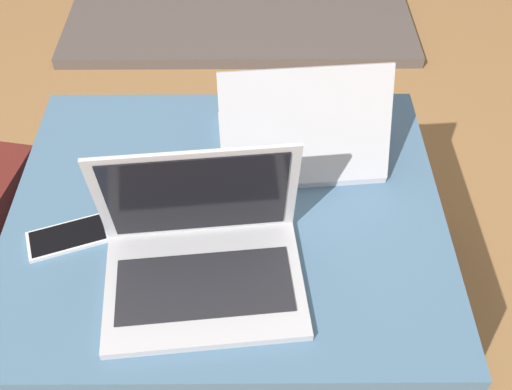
% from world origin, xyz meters
% --- Properties ---
extents(ground_plane, '(14.00, 14.00, 0.00)m').
position_xyz_m(ground_plane, '(0.00, 0.00, 0.00)').
color(ground_plane, '#9E7042').
extents(ottoman, '(0.86, 0.73, 0.46)m').
position_xyz_m(ottoman, '(0.00, 0.00, 0.23)').
color(ottoman, '#2A3D4E').
rests_on(ottoman, ground_plane).
extents(laptop_near, '(0.37, 0.28, 0.26)m').
position_xyz_m(laptop_near, '(-0.04, -0.15, 0.51)').
color(laptop_near, silver).
rests_on(laptop_near, ottoman).
extents(laptop_far, '(0.35, 0.27, 0.24)m').
position_xyz_m(laptop_far, '(0.15, 0.15, 0.51)').
color(laptop_far, silver).
rests_on(laptop_far, ottoman).
extents(cell_phone, '(0.17, 0.12, 0.01)m').
position_xyz_m(cell_phone, '(-0.30, -0.07, 0.46)').
color(cell_phone, white).
rests_on(cell_phone, ottoman).
extents(fireplace_hearth, '(1.40, 0.50, 0.04)m').
position_xyz_m(fireplace_hearth, '(0.00, 1.35, 0.02)').
color(fireplace_hearth, '#564C47').
rests_on(fireplace_hearth, ground_plane).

